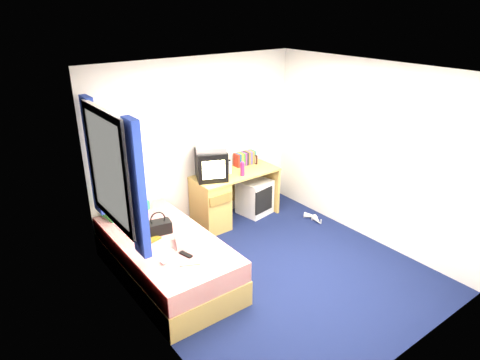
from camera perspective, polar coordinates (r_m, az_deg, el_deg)
ground at (r=5.35m, az=4.73°, el=-12.14°), size 3.40×3.40×0.00m
room_shell at (r=4.68m, az=5.30°, el=2.61°), size 3.40×3.40×3.40m
bed at (r=5.17m, az=-9.78°, el=-10.24°), size 1.01×2.00×0.54m
pillow at (r=5.71m, az=-15.16°, el=-3.55°), size 0.59×0.42×0.12m
desk at (r=6.22m, az=-2.71°, el=-2.46°), size 1.30×0.55×0.75m
storage_cube at (r=6.60m, az=1.96°, el=-2.25°), size 0.50×0.50×0.54m
crt_tv at (r=5.94m, az=-3.84°, el=2.01°), size 0.53×0.52×0.41m
vcr at (r=5.87m, az=-3.91°, el=4.26°), size 0.49×0.45×0.08m
book_row at (r=6.49m, az=0.64°, el=2.89°), size 0.34×0.13×0.20m
picture_frame at (r=6.56m, az=1.97°, el=2.82°), size 0.03×0.12×0.14m
pink_water_bottle at (r=6.07m, az=0.33°, el=1.42°), size 0.08×0.08×0.19m
aerosol_can at (r=6.16m, az=-1.38°, el=1.72°), size 0.06×0.06×0.19m
handbag at (r=5.11m, az=-10.83°, el=-6.15°), size 0.32×0.22×0.28m
towel at (r=4.86m, az=-6.68°, el=-7.86°), size 0.39×0.36×0.11m
magazine at (r=5.07m, az=-12.37°, el=-7.50°), size 0.27×0.32×0.01m
water_bottle at (r=4.63m, az=-9.68°, el=-10.03°), size 0.20×0.18×0.07m
colour_swatch_fan at (r=4.53m, az=-6.67°, el=-11.01°), size 0.22×0.15×0.01m
remote_control at (r=4.68m, az=-7.23°, el=-9.82°), size 0.09×0.17×0.02m
window_assembly at (r=4.67m, az=-16.74°, el=1.24°), size 0.11×1.42×1.40m
white_heels at (r=6.55m, az=9.88°, el=-5.02°), size 0.22×0.39×0.09m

